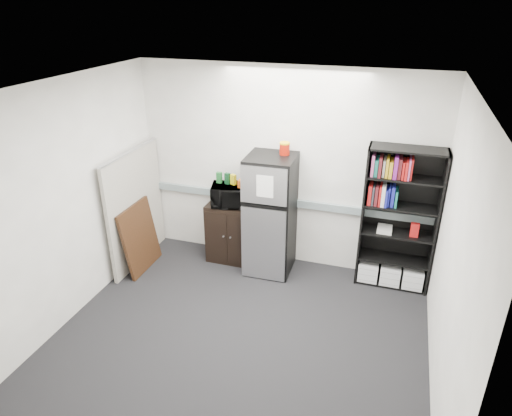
{
  "coord_description": "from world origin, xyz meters",
  "views": [
    {
      "loc": [
        1.4,
        -3.79,
        3.44
      ],
      "look_at": [
        -0.11,
        0.9,
        1.15
      ],
      "focal_mm": 32.0,
      "sensor_mm": 36.0,
      "label": 1
    }
  ],
  "objects_px": {
    "bookshelf": "(398,221)",
    "cabinet": "(233,232)",
    "refrigerator": "(270,215)",
    "microwave": "(231,195)",
    "cubicle_partition": "(136,208)"
  },
  "relations": [
    {
      "from": "cabinet",
      "to": "microwave",
      "type": "xyz_separation_m",
      "value": [
        0.0,
        -0.02,
        0.57
      ]
    },
    {
      "from": "bookshelf",
      "to": "refrigerator",
      "type": "height_order",
      "value": "bookshelf"
    },
    {
      "from": "cubicle_partition",
      "to": "refrigerator",
      "type": "height_order",
      "value": "refrigerator"
    },
    {
      "from": "cabinet",
      "to": "refrigerator",
      "type": "bearing_deg",
      "value": -8.06
    },
    {
      "from": "bookshelf",
      "to": "microwave",
      "type": "distance_m",
      "value": 2.18
    },
    {
      "from": "bookshelf",
      "to": "refrigerator",
      "type": "distance_m",
      "value": 1.62
    },
    {
      "from": "cubicle_partition",
      "to": "microwave",
      "type": "xyz_separation_m",
      "value": [
        1.25,
        0.4,
        0.19
      ]
    },
    {
      "from": "cubicle_partition",
      "to": "cabinet",
      "type": "bearing_deg",
      "value": 18.62
    },
    {
      "from": "microwave",
      "to": "refrigerator",
      "type": "height_order",
      "value": "refrigerator"
    },
    {
      "from": "cabinet",
      "to": "microwave",
      "type": "distance_m",
      "value": 0.57
    },
    {
      "from": "refrigerator",
      "to": "bookshelf",
      "type": "bearing_deg",
      "value": 3.6
    },
    {
      "from": "bookshelf",
      "to": "cabinet",
      "type": "distance_m",
      "value": 2.23
    },
    {
      "from": "cabinet",
      "to": "refrigerator",
      "type": "relative_size",
      "value": 0.52
    },
    {
      "from": "cubicle_partition",
      "to": "cabinet",
      "type": "xyz_separation_m",
      "value": [
        1.25,
        0.42,
        -0.39
      ]
    },
    {
      "from": "bookshelf",
      "to": "cabinet",
      "type": "relative_size",
      "value": 2.17
    }
  ]
}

